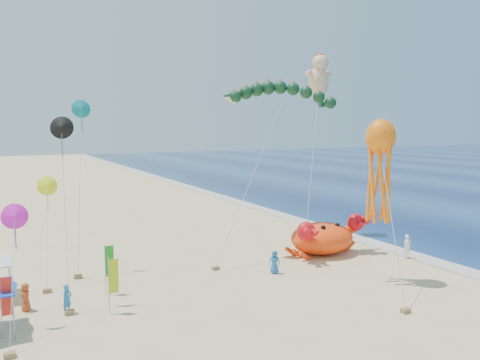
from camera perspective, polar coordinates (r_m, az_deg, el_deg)
name	(u,v)px	position (r m, az deg, el deg)	size (l,w,h in m)	color
ground	(278,272)	(33.82, 4.67, -11.17)	(320.00, 320.00, 0.00)	#D1B784
foam_strip	(401,252)	(41.27, 19.04, -8.25)	(320.00, 320.00, 0.00)	silver
crab_inflatable	(323,237)	(38.73, 10.06, -6.85)	(7.18, 5.11, 3.15)	#FF400D
dragon_kite	(281,98)	(37.91, 4.96, 9.98)	(11.66, 4.15, 13.63)	black
cherub_kite	(319,76)	(45.39, 9.63, 12.40)	(6.46, 6.35, 17.09)	#EEBE91
octopus_kite	(380,163)	(31.82, 16.68, 2.01)	(3.78, 6.01, 10.76)	orange
feather_flags	(52,276)	(28.48, -21.91, -10.78)	(7.80, 6.07, 3.20)	gray
beachgoers	(158,278)	(30.23, -9.93, -11.70)	(30.47, 3.97, 1.87)	#217AC4
small_kites	(32,174)	(30.00, -24.01, 0.64)	(10.58, 12.22, 12.21)	black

